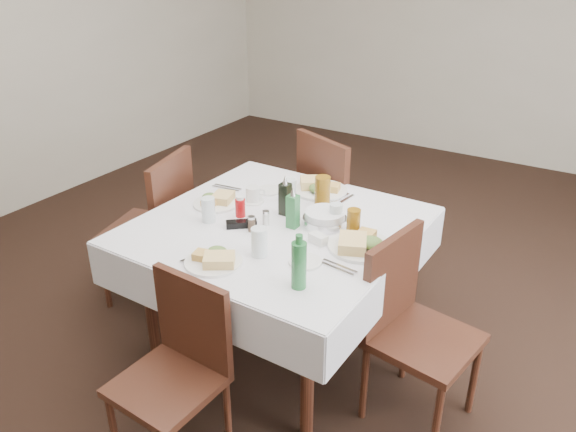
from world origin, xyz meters
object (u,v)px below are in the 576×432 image
at_px(water_n, 290,191).
at_px(chair_east, 409,319).
at_px(chair_north, 335,198).
at_px(water_s, 259,242).
at_px(ketchup_bottle, 240,207).
at_px(water_w, 208,210).
at_px(coffee_mug, 253,195).
at_px(dining_table, 277,238).
at_px(chair_west, 158,221).
at_px(green_bottle, 299,264).
at_px(water_e, 336,215).
at_px(bread_basket, 325,218).
at_px(chair_south, 180,360).
at_px(oil_cruet_dark, 285,198).
at_px(oil_cruet_green, 293,210).

bearing_deg(water_n, chair_east, -21.08).
bearing_deg(chair_north, water_s, -79.91).
height_order(chair_east, ketchup_bottle, chair_east).
distance_m(water_w, coffee_mug, 0.31).
xyz_separation_m(dining_table, chair_west, (-0.85, 0.02, -0.14)).
distance_m(water_w, green_bottle, 0.74).
height_order(water_e, water_w, water_w).
height_order(water_w, bread_basket, water_w).
height_order(water_s, green_bottle, green_bottle).
bearing_deg(water_s, ketchup_bottle, 138.03).
bearing_deg(chair_south, ketchup_bottle, 106.63).
relative_size(chair_south, water_w, 6.50).
bearing_deg(dining_table, water_s, -70.99).
bearing_deg(oil_cruet_dark, oil_cruet_green, -43.41).
distance_m(oil_cruet_dark, ketchup_bottle, 0.23).
height_order(dining_table, water_e, water_e).
xyz_separation_m(water_w, oil_cruet_green, (0.39, 0.17, 0.03)).
xyz_separation_m(dining_table, oil_cruet_dark, (-0.02, 0.11, 0.18)).
height_order(bread_basket, oil_cruet_green, oil_cruet_green).
xyz_separation_m(chair_south, chair_west, (-0.87, 0.80, 0.07)).
bearing_deg(bread_basket, oil_cruet_dark, -179.67).
relative_size(water_n, water_w, 1.01).
bearing_deg(chair_west, chair_south, -42.61).
xyz_separation_m(water_e, oil_cruet_dark, (-0.28, -0.02, 0.03)).
bearing_deg(dining_table, green_bottle, -48.27).
xyz_separation_m(oil_cruet_dark, oil_cruet_green, (0.11, -0.10, -0.00)).
xyz_separation_m(dining_table, ketchup_bottle, (-0.20, -0.03, 0.13)).
bearing_deg(ketchup_bottle, coffee_mug, 103.90).
height_order(chair_south, coffee_mug, coffee_mug).
bearing_deg(chair_north, water_n, -88.44).
bearing_deg(chair_east, water_s, -159.16).
height_order(water_s, water_e, water_s).
xyz_separation_m(water_n, coffee_mug, (-0.16, -0.11, -0.02)).
relative_size(water_n, oil_cruet_green, 0.60).
relative_size(bread_basket, ketchup_bottle, 1.98).
distance_m(bread_basket, coffee_mug, 0.46).
xyz_separation_m(chair_west, water_s, (0.96, -0.33, 0.29)).
distance_m(water_n, oil_cruet_dark, 0.16).
xyz_separation_m(chair_north, chair_south, (0.12, -1.61, -0.09)).
relative_size(chair_north, chair_west, 1.03).
distance_m(water_w, oil_cruet_dark, 0.39).
xyz_separation_m(water_n, bread_basket, (0.29, -0.14, -0.03)).
xyz_separation_m(water_e, bread_basket, (-0.05, -0.02, -0.02)).
height_order(chair_south, water_n, water_n).
distance_m(water_s, bread_basket, 0.43).
relative_size(dining_table, green_bottle, 5.49).
bearing_deg(water_e, ketchup_bottle, -160.66).
distance_m(chair_north, water_n, 0.63).
xyz_separation_m(chair_north, water_n, (0.02, -0.57, 0.27)).
bearing_deg(bread_basket, chair_north, 113.11).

